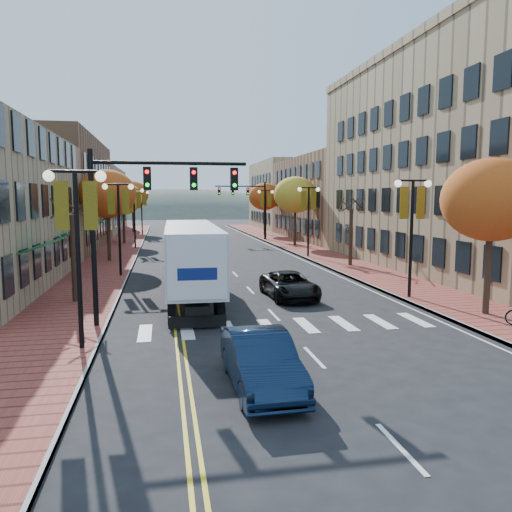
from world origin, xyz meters
name	(u,v)px	position (x,y,z in m)	size (l,w,h in m)	color
ground	(298,340)	(0.00, 0.00, 0.00)	(200.00, 200.00, 0.00)	black
sidewalk_left	(119,250)	(-9.00, 32.50, 0.07)	(4.00, 85.00, 0.15)	brown
sidewalk_right	(298,247)	(9.00, 32.50, 0.07)	(4.00, 85.00, 0.15)	brown
building_left_mid	(37,194)	(-17.00, 36.00, 5.50)	(12.00, 24.00, 11.00)	brown
building_left_far	(78,200)	(-17.00, 61.00, 4.75)	(12.00, 26.00, 9.50)	#9E8966
building_right_near	(486,165)	(18.50, 16.00, 7.50)	(15.00, 28.00, 15.00)	#997F5B
building_right_mid	(352,199)	(18.50, 42.00, 5.00)	(15.00, 24.00, 10.00)	brown
building_right_far	(303,196)	(18.50, 64.00, 5.50)	(15.00, 20.00, 11.00)	#9E8966
tree_left_a	(74,258)	(-9.00, 8.00, 2.25)	(0.28, 0.28, 4.20)	#382619
tree_left_b	(107,194)	(-9.00, 24.00, 5.45)	(4.48, 4.48, 7.21)	#382619
tree_left_c	(123,199)	(-9.00, 40.00, 5.05)	(4.16, 4.16, 6.69)	#382619
tree_left_d	(132,195)	(-9.00, 58.00, 5.60)	(4.61, 4.61, 7.42)	#382619
tree_right_a	(491,200)	(9.00, 2.00, 5.05)	(4.16, 4.16, 6.69)	#382619
tree_right_b	(351,237)	(9.00, 18.00, 2.25)	(0.28, 0.28, 4.20)	#382619
tree_right_c	(295,195)	(9.00, 34.00, 5.45)	(4.48, 4.48, 7.21)	#382619
tree_right_d	(265,197)	(9.00, 50.00, 5.29)	(4.35, 4.35, 7.00)	#382619
lamp_left_a	(77,224)	(-7.50, 0.00, 4.29)	(1.96, 0.36, 6.05)	black
lamp_left_b	(119,211)	(-7.50, 16.00, 4.29)	(1.96, 0.36, 6.05)	black
lamp_left_c	(134,206)	(-7.50, 34.00, 4.29)	(1.96, 0.36, 6.05)	black
lamp_left_d	(142,204)	(-7.50, 52.00, 4.29)	(1.96, 0.36, 6.05)	black
lamp_right_a	(412,215)	(7.50, 6.00, 4.29)	(1.96, 0.36, 6.05)	black
lamp_right_b	(309,208)	(7.50, 24.00, 4.29)	(1.96, 0.36, 6.05)	black
lamp_right_c	(266,205)	(7.50, 42.00, 4.29)	(1.96, 0.36, 6.05)	black
traffic_mast_near	(143,204)	(-5.48, 3.00, 4.92)	(6.10, 0.35, 7.00)	black
traffic_mast_far	(249,200)	(5.48, 42.00, 4.92)	(6.10, 0.34, 7.00)	black
semi_truck	(190,254)	(-3.36, 9.17, 2.21)	(2.68, 15.18, 3.78)	black
navy_sedan	(261,361)	(-2.20, -4.23, 0.76)	(1.61, 4.62, 1.52)	#0C1A31
black_suv	(289,285)	(1.62, 7.55, 0.68)	(2.25, 4.87, 1.35)	black
car_far_white	(193,229)	(-0.51, 54.09, 0.68)	(1.61, 4.01, 1.37)	silver
car_far_silver	(200,225)	(1.10, 64.10, 0.67)	(1.86, 4.58, 1.33)	#929299
car_far_oncoming	(204,225)	(1.78, 64.10, 0.67)	(1.42, 4.07, 1.34)	#A4A4AB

